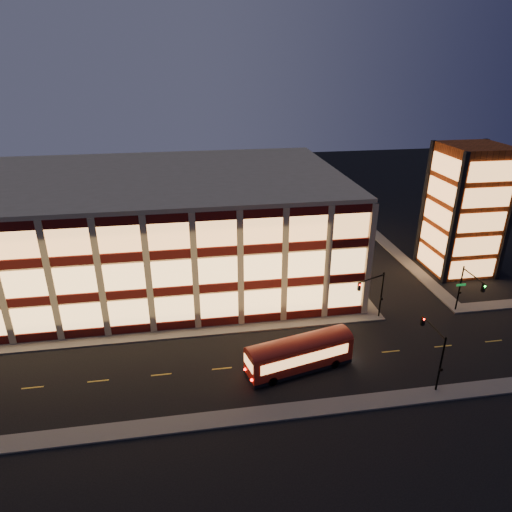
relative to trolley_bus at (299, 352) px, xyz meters
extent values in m
plane|color=black|center=(-11.59, 7.30, -2.02)|extent=(200.00, 200.00, 0.00)
cube|color=#514F4C|center=(-14.59, 8.30, -1.95)|extent=(54.00, 2.00, 0.15)
cube|color=#514F4C|center=(11.41, 24.30, -1.95)|extent=(2.00, 30.00, 0.15)
cube|color=#514F4C|center=(28.41, 8.30, -1.95)|extent=(14.00, 2.00, 0.15)
cube|color=#514F4C|center=(22.41, 24.30, -1.95)|extent=(2.00, 30.00, 0.15)
cube|color=#514F4C|center=(-11.59, -5.70, -1.95)|extent=(100.00, 2.00, 0.15)
cube|color=tan|center=(-14.59, 24.30, 4.98)|extent=(50.00, 30.00, 14.00)
cube|color=tan|center=(-14.59, 24.30, 12.23)|extent=(50.40, 30.40, 0.50)
cube|color=#470C0A|center=(-14.59, 9.18, -1.37)|extent=(50.10, 0.25, 1.00)
cube|color=#EBAD62|center=(-14.59, 9.20, 0.73)|extent=(49.00, 0.20, 3.00)
cube|color=#470C0A|center=(10.53, 24.30, -1.37)|extent=(0.25, 30.10, 1.00)
cube|color=#EBAD62|center=(10.51, 24.30, 0.73)|extent=(0.20, 29.00, 3.00)
cube|color=#470C0A|center=(-14.59, 9.18, 3.03)|extent=(50.10, 0.25, 1.00)
cube|color=#EBAD62|center=(-14.59, 9.20, 5.13)|extent=(49.00, 0.20, 3.00)
cube|color=#470C0A|center=(10.53, 24.30, 3.03)|extent=(0.25, 30.10, 1.00)
cube|color=#EBAD62|center=(10.51, 24.30, 5.13)|extent=(0.20, 29.00, 3.00)
cube|color=#470C0A|center=(-14.59, 9.18, 7.43)|extent=(50.10, 0.25, 1.00)
cube|color=#EBAD62|center=(-14.59, 9.20, 9.53)|extent=(49.00, 0.20, 3.00)
cube|color=#470C0A|center=(10.53, 24.30, 7.43)|extent=(0.25, 30.10, 1.00)
cube|color=#EBAD62|center=(10.51, 24.30, 9.53)|extent=(0.20, 29.00, 3.00)
cube|color=#8C3814|center=(28.41, 19.30, 6.98)|extent=(8.00, 8.00, 18.00)
cube|color=black|center=(24.41, 15.30, 6.98)|extent=(0.60, 0.60, 18.00)
cube|color=black|center=(32.41, 15.30, 6.98)|extent=(0.60, 0.60, 18.00)
cube|color=black|center=(24.41, 23.30, 6.98)|extent=(0.60, 0.60, 18.00)
cube|color=black|center=(32.41, 23.30, 6.98)|extent=(0.60, 0.60, 18.00)
cube|color=#FFA759|center=(28.41, 15.22, -0.22)|extent=(6.60, 0.16, 2.60)
cube|color=#FFA759|center=(24.33, 19.30, -0.22)|extent=(0.16, 6.60, 2.60)
cube|color=#FFA759|center=(28.41, 15.22, 3.18)|extent=(6.60, 0.16, 2.60)
cube|color=#FFA759|center=(24.33, 19.30, 3.18)|extent=(0.16, 6.60, 2.60)
cube|color=#FFA759|center=(28.41, 15.22, 6.58)|extent=(6.60, 0.16, 2.60)
cube|color=#FFA759|center=(24.33, 19.30, 6.58)|extent=(0.16, 6.60, 2.60)
cube|color=#FFA759|center=(28.41, 15.22, 9.98)|extent=(6.60, 0.16, 2.60)
cube|color=#FFA759|center=(24.33, 19.30, 9.98)|extent=(0.16, 6.60, 2.60)
cube|color=#FFA759|center=(28.41, 15.22, 13.38)|extent=(6.60, 0.16, 2.60)
cube|color=#FFA759|center=(24.33, 19.30, 13.38)|extent=(0.16, 6.60, 2.60)
cylinder|color=black|center=(11.91, 8.10, 0.98)|extent=(0.18, 0.18, 6.00)
cylinder|color=black|center=(10.16, 7.35, 3.68)|extent=(3.56, 1.63, 0.14)
cube|color=black|center=(8.41, 6.60, 3.18)|extent=(0.32, 0.32, 0.95)
sphere|color=#FF0C05|center=(8.41, 6.42, 3.48)|extent=(0.20, 0.20, 0.20)
cube|color=black|center=(11.91, 7.90, 0.58)|extent=(0.25, 0.18, 0.28)
cylinder|color=black|center=(21.91, 8.10, 0.98)|extent=(0.18, 0.18, 6.00)
cylinder|color=black|center=(21.91, 6.10, 3.68)|extent=(0.14, 4.00, 0.14)
cube|color=black|center=(21.91, 4.10, 3.18)|extent=(0.32, 0.32, 0.95)
sphere|color=#0CFF26|center=(21.91, 3.92, 3.48)|extent=(0.20, 0.20, 0.20)
cube|color=black|center=(21.91, 7.90, 0.58)|extent=(0.25, 0.18, 0.28)
cube|color=#0C7226|center=(21.91, 7.95, 1.58)|extent=(1.20, 0.06, 0.28)
cylinder|color=black|center=(11.91, -5.20, 0.98)|extent=(0.18, 0.18, 6.00)
cylinder|color=black|center=(11.91, -3.20, 3.68)|extent=(0.14, 4.00, 0.14)
cube|color=black|center=(11.91, -1.20, 3.18)|extent=(0.32, 0.32, 0.95)
sphere|color=#FF0C05|center=(11.91, -1.38, 3.48)|extent=(0.20, 0.20, 0.20)
cube|color=black|center=(11.91, -5.40, 0.58)|extent=(0.25, 0.18, 0.28)
cube|color=#931408|center=(0.00, 0.00, -0.19)|extent=(11.09, 5.13, 2.47)
cube|color=black|center=(0.00, 0.00, -1.64)|extent=(11.09, 5.13, 0.38)
cylinder|color=black|center=(-3.07, -1.96, -1.54)|extent=(1.02, 0.54, 0.97)
cylinder|color=black|center=(-3.62, 0.35, -1.54)|extent=(1.02, 0.54, 0.97)
cylinder|color=black|center=(3.62, -0.35, -1.54)|extent=(1.02, 0.54, 0.97)
cylinder|color=black|center=(3.07, 1.96, -1.54)|extent=(1.02, 0.54, 0.97)
cube|color=#FFA759|center=(0.32, -1.34, 0.13)|extent=(9.22, 2.27, 1.08)
cube|color=#FFA759|center=(-0.32, 1.34, 0.13)|extent=(9.22, 2.27, 1.08)
camera|label=1|loc=(-10.16, -36.06, 26.89)|focal=32.00mm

